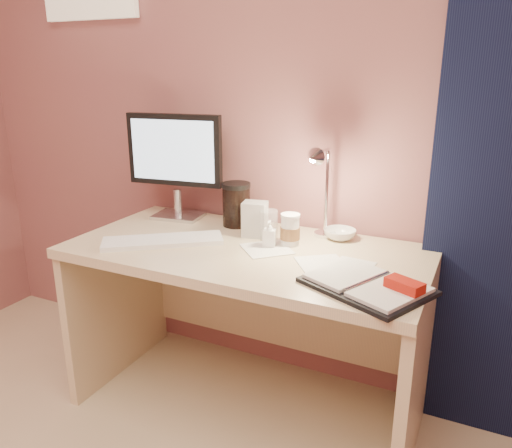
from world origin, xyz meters
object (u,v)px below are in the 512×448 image
at_px(dark_jar, 236,207).
at_px(desk_lamp, 321,184).
at_px(monitor, 175,157).
at_px(lotion_bottle, 270,234).
at_px(product_box, 255,219).
at_px(coffee_cup, 290,230).
at_px(planner, 370,285).
at_px(keyboard, 163,241).
at_px(bowl, 340,234).
at_px(desk, 255,293).
at_px(clear_cup, 269,225).

xyz_separation_m(dark_jar, desk_lamp, (0.41, -0.07, 0.16)).
xyz_separation_m(monitor, lotion_bottle, (0.55, -0.18, -0.23)).
bearing_deg(monitor, product_box, -18.41).
relative_size(coffee_cup, dark_jar, 0.73).
bearing_deg(planner, monitor, -176.95).
relative_size(keyboard, planner, 1.06).
height_order(monitor, desk_lamp, monitor).
xyz_separation_m(lotion_bottle, desk_lamp, (0.16, 0.12, 0.19)).
xyz_separation_m(monitor, coffee_cup, (0.62, -0.12, -0.23)).
relative_size(bowl, desk_lamp, 0.34).
relative_size(desk, planner, 3.11).
height_order(coffee_cup, dark_jar, dark_jar).
height_order(bowl, lotion_bottle, lotion_bottle).
bearing_deg(clear_cup, keyboard, -149.37).
xyz_separation_m(bowl, product_box, (-0.33, -0.12, 0.05)).
distance_m(coffee_cup, bowl, 0.22).
height_order(desk, clear_cup, clear_cup).
relative_size(planner, lotion_bottle, 4.26).
bearing_deg(desk_lamp, lotion_bottle, -140.07).
height_order(desk, product_box, product_box).
bearing_deg(monitor, keyboard, -73.07).
bearing_deg(bowl, lotion_bottle, -137.40).
xyz_separation_m(planner, desk_lamp, (-0.29, 0.35, 0.23)).
distance_m(lotion_bottle, dark_jar, 0.31).
bearing_deg(desk_lamp, dark_jar, 173.66).
distance_m(clear_cup, product_box, 0.08).
distance_m(dark_jar, desk_lamp, 0.44).
distance_m(desk, desk_lamp, 0.54).
height_order(desk, desk_lamp, desk_lamp).
distance_m(keyboard, desk_lamp, 0.67).
height_order(coffee_cup, bowl, coffee_cup).
distance_m(monitor, product_box, 0.50).
xyz_separation_m(monitor, dark_jar, (0.30, 0.01, -0.20)).
bearing_deg(lotion_bottle, clear_cup, 116.57).
bearing_deg(clear_cup, lotion_bottle, -63.43).
height_order(keyboard, dark_jar, dark_jar).
bearing_deg(planner, bowl, 142.59).
distance_m(desk, lotion_bottle, 0.29).
height_order(planner, coffee_cup, coffee_cup).
xyz_separation_m(desk, monitor, (-0.47, 0.15, 0.51)).
xyz_separation_m(clear_cup, dark_jar, (-0.21, 0.12, 0.02)).
distance_m(planner, lotion_bottle, 0.50).
relative_size(monitor, lotion_bottle, 4.55).
xyz_separation_m(keyboard, desk_lamp, (0.56, 0.27, 0.23)).
height_order(desk, lotion_bottle, lotion_bottle).
bearing_deg(product_box, clear_cup, -29.40).
xyz_separation_m(desk, bowl, (0.30, 0.18, 0.25)).
height_order(planner, product_box, product_box).
distance_m(desk, planner, 0.63).
relative_size(bowl, dark_jar, 0.76).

